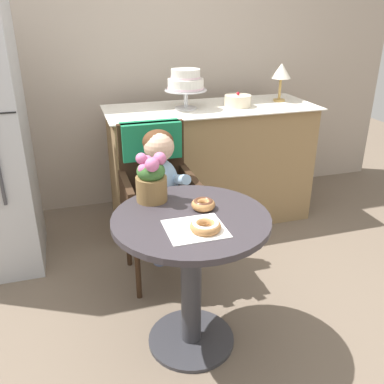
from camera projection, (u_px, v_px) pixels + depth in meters
name	position (u px, v px, depth m)	size (l,w,h in m)	color
ground_plane	(191.00, 340.00, 2.18)	(8.00, 8.00, 0.00)	#6B5B4C
back_wall	(122.00, 38.00, 3.25)	(4.80, 0.10, 2.70)	#B2A393
cafe_table	(191.00, 257.00, 1.97)	(0.72, 0.72, 0.72)	#332D33
wicker_chair	(155.00, 177.00, 2.53)	(0.42, 0.45, 0.95)	#332114
seated_child	(161.00, 181.00, 2.38)	(0.27, 0.32, 0.73)	#8CADCC
paper_napkin	(195.00, 229.00, 1.78)	(0.25, 0.23, 0.00)	white
donut_front	(205.00, 226.00, 1.76)	(0.13, 0.13, 0.04)	#AD7542
donut_mid	(203.00, 204.00, 1.95)	(0.11, 0.11, 0.04)	#AD7542
flower_vase	(151.00, 178.00, 2.00)	(0.15, 0.16, 0.24)	brown
display_counter	(210.00, 164.00, 3.28)	(1.56, 0.62, 0.90)	#93754C
tiered_cake_stand	(186.00, 82.00, 2.97)	(0.30, 0.30, 0.28)	silver
round_layer_cake	(238.00, 101.00, 3.10)	(0.20, 0.20, 0.11)	beige
table_lamp	(281.00, 73.00, 3.20)	(0.15, 0.15, 0.28)	#B28C47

